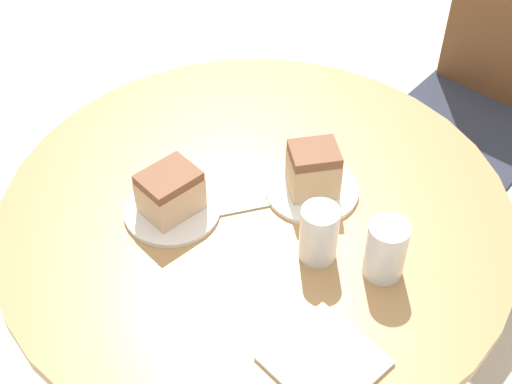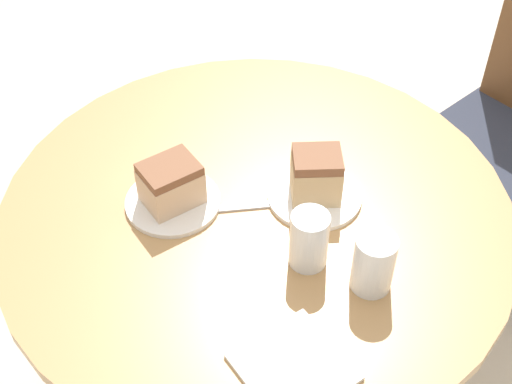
{
  "view_description": "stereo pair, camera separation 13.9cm",
  "coord_description": "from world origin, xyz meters",
  "px_view_note": "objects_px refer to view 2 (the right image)",
  "views": [
    {
      "loc": [
        0.57,
        -0.8,
        1.77
      ],
      "look_at": [
        0.0,
        0.0,
        0.79
      ],
      "focal_mm": 50.0,
      "sensor_mm": 36.0,
      "label": 1
    },
    {
      "loc": [
        0.68,
        -0.72,
        1.77
      ],
      "look_at": [
        0.0,
        0.0,
        0.79
      ],
      "focal_mm": 50.0,
      "sensor_mm": 36.0,
      "label": 2
    }
  ],
  "objects_px": {
    "plate_far": "(173,202)",
    "glass_water": "(374,264)",
    "plate_near": "(315,196)",
    "cake_slice_near": "(316,175)",
    "cake_slice_far": "(171,183)",
    "glass_lemonade": "(309,242)"
  },
  "relations": [
    {
      "from": "plate_near",
      "to": "glass_water",
      "type": "distance_m",
      "value": 0.24
    },
    {
      "from": "cake_slice_near",
      "to": "glass_water",
      "type": "xyz_separation_m",
      "value": [
        0.21,
        -0.1,
        -0.01
      ]
    },
    {
      "from": "glass_lemonade",
      "to": "glass_water",
      "type": "distance_m",
      "value": 0.12
    },
    {
      "from": "plate_near",
      "to": "glass_water",
      "type": "xyz_separation_m",
      "value": [
        0.21,
        -0.1,
        0.05
      ]
    },
    {
      "from": "cake_slice_far",
      "to": "glass_water",
      "type": "distance_m",
      "value": 0.42
    },
    {
      "from": "glass_lemonade",
      "to": "plate_far",
      "type": "bearing_deg",
      "value": -165.95
    },
    {
      "from": "cake_slice_near",
      "to": "cake_slice_far",
      "type": "relative_size",
      "value": 1.0
    },
    {
      "from": "cake_slice_far",
      "to": "glass_water",
      "type": "height_order",
      "value": "glass_water"
    },
    {
      "from": "plate_near",
      "to": "cake_slice_near",
      "type": "xyz_separation_m",
      "value": [
        0.0,
        0.0,
        0.06
      ]
    },
    {
      "from": "plate_far",
      "to": "cake_slice_far",
      "type": "distance_m",
      "value": 0.05
    },
    {
      "from": "plate_near",
      "to": "glass_lemonade",
      "type": "xyz_separation_m",
      "value": [
        0.1,
        -0.14,
        0.05
      ]
    },
    {
      "from": "cake_slice_far",
      "to": "glass_lemonade",
      "type": "xyz_separation_m",
      "value": [
        0.29,
        0.07,
        -0.0
      ]
    },
    {
      "from": "plate_near",
      "to": "plate_far",
      "type": "relative_size",
      "value": 1.0
    },
    {
      "from": "cake_slice_far",
      "to": "cake_slice_near",
      "type": "bearing_deg",
      "value": 46.94
    },
    {
      "from": "cake_slice_far",
      "to": "glass_lemonade",
      "type": "relative_size",
      "value": 1.07
    },
    {
      "from": "plate_far",
      "to": "glass_water",
      "type": "distance_m",
      "value": 0.43
    },
    {
      "from": "plate_near",
      "to": "cake_slice_near",
      "type": "bearing_deg",
      "value": 90.0
    },
    {
      "from": "plate_far",
      "to": "glass_water",
      "type": "xyz_separation_m",
      "value": [
        0.41,
        0.11,
        0.05
      ]
    },
    {
      "from": "cake_slice_near",
      "to": "glass_water",
      "type": "distance_m",
      "value": 0.24
    },
    {
      "from": "glass_lemonade",
      "to": "plate_near",
      "type": "bearing_deg",
      "value": 125.64
    },
    {
      "from": "plate_far",
      "to": "cake_slice_near",
      "type": "bearing_deg",
      "value": 46.94
    },
    {
      "from": "plate_far",
      "to": "glass_lemonade",
      "type": "height_order",
      "value": "glass_lemonade"
    }
  ]
}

